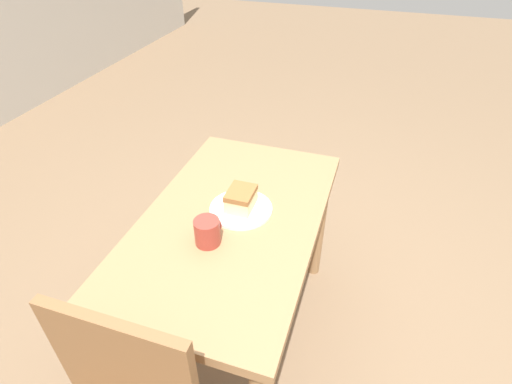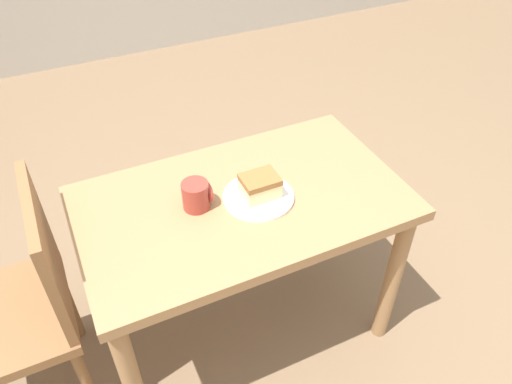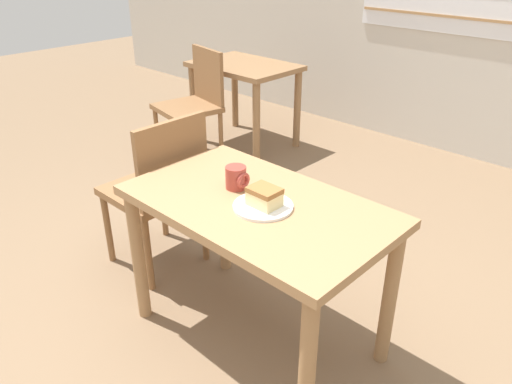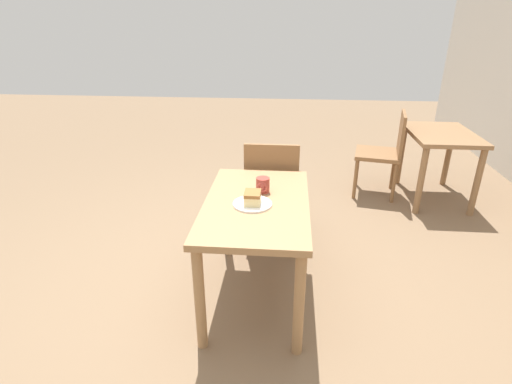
% 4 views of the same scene
% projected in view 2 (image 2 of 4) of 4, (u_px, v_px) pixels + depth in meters
% --- Properties ---
extents(ground_plane, '(14.00, 14.00, 0.00)m').
position_uv_depth(ground_plane, '(273.00, 375.00, 1.93)').
color(ground_plane, '#7A6047').
extents(dining_table_near, '(1.09, 0.64, 0.71)m').
position_uv_depth(dining_table_near, '(241.00, 223.00, 1.72)').
color(dining_table_near, '#9E754C').
rests_on(dining_table_near, ground_plane).
extents(chair_near_window, '(0.44, 0.44, 0.88)m').
position_uv_depth(chair_near_window, '(19.00, 305.00, 1.59)').
color(chair_near_window, brown).
rests_on(chair_near_window, ground_plane).
extents(plate, '(0.24, 0.24, 0.01)m').
position_uv_depth(plate, '(258.00, 197.00, 1.65)').
color(plate, white).
rests_on(plate, dining_table_near).
extents(cake_slice, '(0.12, 0.10, 0.08)m').
position_uv_depth(cake_slice, '(260.00, 186.00, 1.62)').
color(cake_slice, beige).
rests_on(cake_slice, plate).
extents(coffee_mug, '(0.10, 0.09, 0.10)m').
position_uv_depth(coffee_mug, '(197.00, 195.00, 1.59)').
color(coffee_mug, '#9E382D').
rests_on(coffee_mug, dining_table_near).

